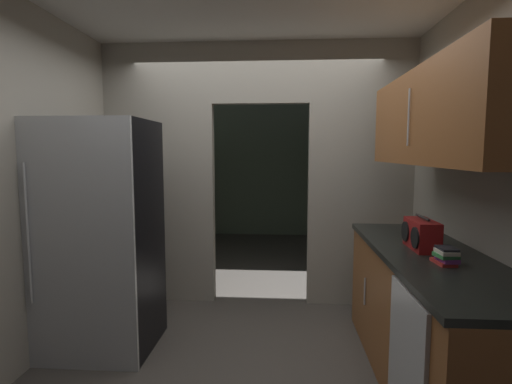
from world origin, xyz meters
TOP-DOWN VIEW (x-y plane):
  - ground at (0.00, 0.00)m, footprint 20.00×20.00m
  - kitchen_overhead_slab at (0.00, 0.37)m, footprint 3.58×6.46m
  - kitchen_partition at (-0.01, 1.23)m, footprint 3.18×0.12m
  - adjoining_room_shell at (0.00, 3.48)m, footprint 3.18×3.46m
  - refrigerator at (-1.18, 0.15)m, footprint 0.83×0.74m
  - lower_cabinet_run at (1.26, -0.23)m, footprint 0.67×2.08m
  - dishwasher at (0.93, -0.81)m, footprint 0.02×0.56m
  - upper_cabinet_counterside at (1.26, -0.23)m, footprint 0.36×1.87m
  - boombox at (1.22, -0.13)m, footprint 0.16×0.35m
  - book_stack at (1.24, -0.50)m, footprint 0.13×0.17m

SIDE VIEW (x-z plane):
  - ground at x=0.00m, z-range 0.00..0.00m
  - dishwasher at x=0.93m, z-range 0.00..0.87m
  - lower_cabinet_run at x=1.26m, z-range 0.00..0.93m
  - refrigerator at x=-1.18m, z-range 0.00..1.84m
  - book_stack at x=1.24m, z-range 0.93..1.03m
  - boombox at x=1.22m, z-range 0.92..1.15m
  - adjoining_room_shell at x=0.00m, z-range 0.00..2.70m
  - kitchen_partition at x=-0.01m, z-range 0.10..2.79m
  - upper_cabinet_counterside at x=1.26m, z-range 1.51..2.12m
  - kitchen_overhead_slab at x=0.00m, z-range 2.70..2.76m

